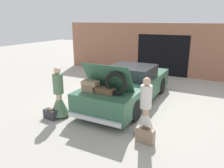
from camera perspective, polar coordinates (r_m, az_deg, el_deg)
ground_plane at (r=8.31m, az=4.19°, el=-4.51°), size 40.00×40.00×0.00m
garage_wall_back at (r=12.31m, az=13.14°, el=8.67°), size 12.00×0.14×2.80m
car at (r=8.10m, az=4.26°, el=-0.47°), size 1.85×4.87×1.73m
person_left at (r=7.03m, az=-13.65°, el=-3.96°), size 0.60×0.60×1.61m
person_right at (r=5.84m, az=8.69°, el=-8.02°), size 0.57×0.57×1.58m
suitcase_beside_left_person at (r=7.10m, az=-15.73°, el=-7.59°), size 0.48×0.27×0.32m
suitcase_beside_right_person at (r=5.64m, az=8.65°, el=-13.16°), size 0.49×0.24×0.42m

